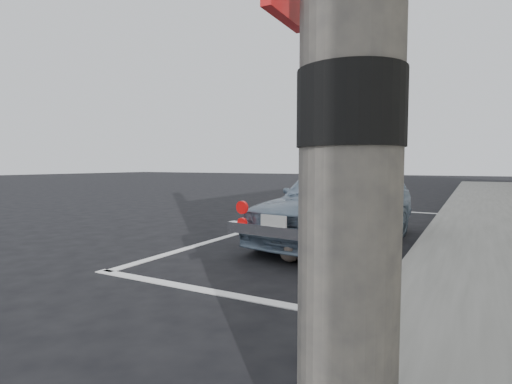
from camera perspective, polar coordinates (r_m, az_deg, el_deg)
ground at (r=4.25m, az=-7.21°, el=-11.29°), size 80.00×80.00×0.00m
pline_rear at (r=3.58m, az=-5.37°, el=-14.15°), size 3.00×0.12×0.01m
pline_front at (r=10.06m, az=17.60°, el=-2.55°), size 3.00×0.12×0.01m
pline_side at (r=7.22m, az=1.03°, el=-4.89°), size 0.12×7.00×0.01m
retro_coupe at (r=5.80m, az=11.71°, el=-1.42°), size 1.77×3.51×1.14m
cat at (r=4.63m, az=4.91°, el=-8.28°), size 0.38×0.53×0.30m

